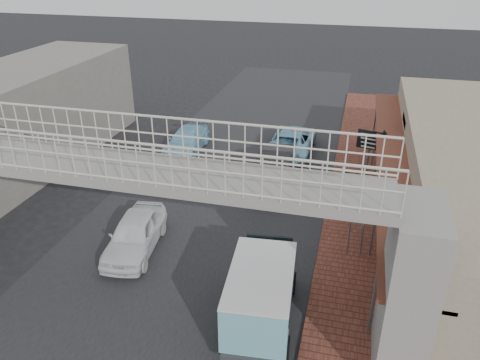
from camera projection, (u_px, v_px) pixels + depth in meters
The scene contains 14 objects.
ground at pixel (187, 246), 18.26m from camera, with size 120.00×120.00×0.00m, color black.
road_strip at pixel (187, 245), 18.26m from camera, with size 10.00×60.00×0.01m, color black.
sidewalk at pixel (360, 227), 19.38m from camera, with size 3.00×40.00×0.10m, color brown.
footbridge at pixel (133, 231), 13.38m from camera, with size 16.40×2.40×6.34m.
building_far_left at pixel (29, 114), 24.81m from camera, with size 5.00×14.00×5.00m, color gray.
white_hatchback at pixel (135, 234), 17.75m from camera, with size 1.65×4.10×1.40m, color white.
dark_sedan at pixel (274, 168), 22.81m from camera, with size 1.67×4.79×1.58m, color black.
angkot_curb at pixel (292, 140), 26.31m from camera, with size 2.32×5.04×1.40m, color #74B0CA.
angkot_far at pixel (187, 141), 26.45m from camera, with size 1.77×4.34×1.26m, color #80BEDD.
angkot_van at pixel (262, 288), 13.99m from camera, with size 2.25×4.35×2.06m.
motorcycle_near at pixel (337, 181), 21.92m from camera, with size 0.67×1.93×1.01m, color black.
motorcycle_far at pixel (350, 179), 22.28m from camera, with size 0.42×1.50×0.90m, color black.
street_clock at pixel (360, 200), 16.76m from camera, with size 0.65×0.52×2.68m.
arrow_sign at pixel (386, 144), 21.02m from camera, with size 1.81×1.20×3.01m.
Camera 1 is at (5.82, -14.18, 10.46)m, focal length 35.00 mm.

